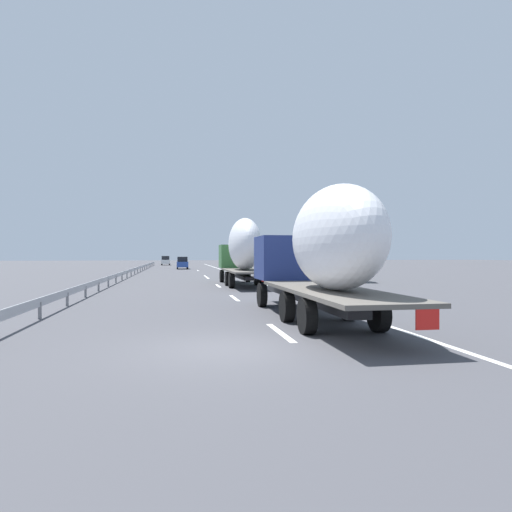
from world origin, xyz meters
TOP-DOWN VIEW (x-y plane):
  - ground_plane at (40.00, 0.00)m, footprint 260.00×260.00m
  - lane_stripe_0 at (2.00, -1.80)m, footprint 3.20×0.20m
  - lane_stripe_1 at (12.61, -1.80)m, footprint 3.20×0.20m
  - lane_stripe_2 at (22.01, -1.80)m, footprint 3.20×0.20m
  - lane_stripe_3 at (33.46, -1.80)m, footprint 3.20×0.20m
  - lane_stripe_4 at (36.99, -1.80)m, footprint 3.20×0.20m
  - lane_stripe_5 at (54.09, -1.80)m, footprint 3.20×0.20m
  - edge_line_right at (45.00, -5.50)m, footprint 110.00×0.20m
  - truck_lead at (22.05, -3.60)m, footprint 12.19×2.55m
  - truck_trailing at (3.68, -3.60)m, footprint 12.71×2.55m
  - car_white_van at (89.13, 3.56)m, footprint 4.68×1.85m
  - car_blue_sedan at (61.59, 0.29)m, footprint 4.74×1.79m
  - road_sign at (44.50, -6.70)m, footprint 0.10×0.90m
  - tree_0 at (26.05, -10.29)m, footprint 3.00×3.00m
  - tree_1 at (25.48, -12.80)m, footprint 3.74×3.74m
  - tree_2 at (76.67, -11.51)m, footprint 3.66×3.66m
  - guardrail_median at (43.00, 6.00)m, footprint 94.00×0.10m

SIDE VIEW (x-z plane):
  - ground_plane at x=40.00m, z-range 0.00..0.00m
  - lane_stripe_0 at x=2.00m, z-range 0.00..0.01m
  - lane_stripe_1 at x=12.61m, z-range 0.00..0.01m
  - lane_stripe_2 at x=22.01m, z-range 0.00..0.01m
  - lane_stripe_3 at x=33.46m, z-range 0.00..0.01m
  - lane_stripe_4 at x=36.99m, z-range 0.00..0.01m
  - lane_stripe_5 at x=54.09m, z-range 0.00..0.01m
  - edge_line_right at x=45.00m, z-range 0.00..0.01m
  - guardrail_median at x=43.00m, z-range 0.20..0.96m
  - car_blue_sedan at x=61.59m, z-range 0.00..1.94m
  - car_white_van at x=89.13m, z-range -0.01..1.98m
  - road_sign at x=44.50m, z-range 0.60..3.74m
  - truck_trailing at x=3.68m, z-range 0.26..4.67m
  - truck_lead at x=22.05m, z-range 0.24..5.14m
  - tree_0 at x=26.05m, z-range 0.72..7.38m
  - tree_2 at x=76.67m, z-range 0.83..7.61m
  - tree_1 at x=25.48m, z-range 0.96..7.93m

